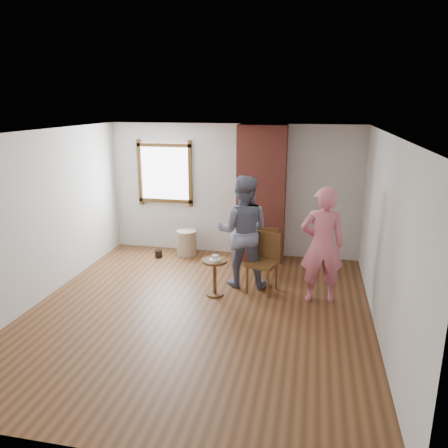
{
  "coord_description": "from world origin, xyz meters",
  "views": [
    {
      "loc": [
        1.57,
        -5.64,
        2.99
      ],
      "look_at": [
        0.22,
        0.8,
        1.15
      ],
      "focal_mm": 35.0,
      "sensor_mm": 36.0,
      "label": 1
    }
  ],
  "objects": [
    {
      "name": "ground",
      "position": [
        0.0,
        0.0,
        0.0
      ],
      "size": [
        5.5,
        5.5,
        0.0
      ],
      "primitive_type": "plane",
      "color": "brown",
      "rests_on": "ground"
    },
    {
      "name": "stoneware_crock",
      "position": [
        -0.88,
        2.4,
        0.25
      ],
      "size": [
        0.43,
        0.43,
        0.51
      ],
      "primitive_type": "cylinder",
      "rotation": [
        0.0,
        0.0,
        -0.09
      ],
      "color": "tan",
      "rests_on": "ground"
    },
    {
      "name": "dark_pot",
      "position": [
        -1.39,
        2.14,
        0.07
      ],
      "size": [
        0.16,
        0.16,
        0.15
      ],
      "primitive_type": "cylinder",
      "rotation": [
        0.0,
        0.0,
        0.07
      ],
      "color": "black",
      "rests_on": "ground"
    },
    {
      "name": "cake_plate",
      "position": [
        0.11,
        0.65,
        0.6
      ],
      "size": [
        0.18,
        0.18,
        0.01
      ],
      "primitive_type": "cylinder",
      "color": "white",
      "rests_on": "side_table"
    },
    {
      "name": "person_pink",
      "position": [
        1.74,
        0.78,
        0.91
      ],
      "size": [
        0.71,
        0.51,
        1.81
      ],
      "primitive_type": "imported",
      "rotation": [
        0.0,
        0.0,
        3.26
      ],
      "color": "#E37184",
      "rests_on": "ground"
    },
    {
      "name": "dining_chair_right",
      "position": [
        0.84,
        1.03,
        0.54
      ],
      "size": [
        0.55,
        0.55,
        0.96
      ],
      "rotation": [
        0.0,
        0.0,
        -0.28
      ],
      "color": "brown",
      "rests_on": "ground"
    },
    {
      "name": "man",
      "position": [
        0.46,
        1.17,
        0.93
      ],
      "size": [
        0.95,
        0.76,
        1.87
      ],
      "primitive_type": "imported",
      "rotation": [
        0.0,
        0.0,
        3.2
      ],
      "color": "black",
      "rests_on": "ground"
    },
    {
      "name": "side_table",
      "position": [
        0.11,
        0.65,
        0.4
      ],
      "size": [
        0.4,
        0.4,
        0.6
      ],
      "color": "brown",
      "rests_on": "ground"
    },
    {
      "name": "dining_chair_left",
      "position": [
        0.81,
        1.81,
        0.45
      ],
      "size": [
        0.41,
        0.41,
        0.81
      ],
      "rotation": [
        0.0,
        0.0,
        0.1
      ],
      "color": "brown",
      "rests_on": "ground"
    },
    {
      "name": "cake_slice",
      "position": [
        0.12,
        0.65,
        0.64
      ],
      "size": [
        0.08,
        0.07,
        0.06
      ],
      "primitive_type": "cube",
      "color": "white",
      "rests_on": "cake_plate"
    },
    {
      "name": "room_shell",
      "position": [
        -0.06,
        0.61,
        1.81
      ],
      "size": [
        5.04,
        5.52,
        2.62
      ],
      "color": "silver",
      "rests_on": "ground"
    },
    {
      "name": "brick_chimney",
      "position": [
        0.6,
        2.5,
        1.3
      ],
      "size": [
        0.9,
        0.5,
        2.6
      ],
      "primitive_type": "cube",
      "color": "#A4473A",
      "rests_on": "ground"
    }
  ]
}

